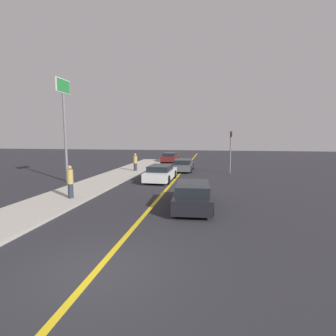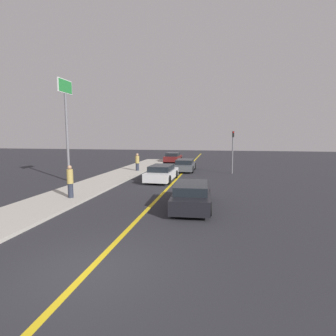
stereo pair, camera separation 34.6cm
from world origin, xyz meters
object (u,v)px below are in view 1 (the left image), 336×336
at_px(pedestrian_mid_group, 135,162).
at_px(roadside_sign, 64,109).
at_px(car_far_distant, 183,165).
at_px(car_ahead_center, 161,173).
at_px(car_parked_left_lot, 170,157).
at_px(car_near_right_lane, 193,195).
at_px(traffic_light, 231,148).
at_px(pedestrian_near_curb, 70,182).

height_order(pedestrian_mid_group, roadside_sign, roadside_sign).
relative_size(car_far_distant, pedestrian_mid_group, 2.69).
xyz_separation_m(car_far_distant, roadside_sign, (-8.37, -7.88, 5.07)).
height_order(car_ahead_center, pedestrian_mid_group, pedestrian_mid_group).
bearing_deg(roadside_sign, car_far_distant, 43.27).
bearing_deg(car_parked_left_lot, pedestrian_mid_group, -98.37).
bearing_deg(car_near_right_lane, traffic_light, 75.11).
xyz_separation_m(pedestrian_near_curb, traffic_light, (9.49, 12.42, 1.42)).
height_order(traffic_light, roadside_sign, roadside_sign).
bearing_deg(car_parked_left_lot, car_far_distant, -72.04).
height_order(car_near_right_lane, car_parked_left_lot, car_parked_left_lot).
xyz_separation_m(car_far_distant, traffic_light, (4.69, -1.14, 1.88)).
bearing_deg(traffic_light, roadside_sign, -152.72).
xyz_separation_m(car_near_right_lane, pedestrian_mid_group, (-6.65, 12.03, 0.39)).
distance_m(car_far_distant, pedestrian_mid_group, 4.92).
bearing_deg(car_near_right_lane, car_far_distant, 95.51).
distance_m(car_far_distant, traffic_light, 5.18).
distance_m(pedestrian_mid_group, roadside_sign, 8.63).
bearing_deg(pedestrian_mid_group, car_near_right_lane, -61.07).
bearing_deg(traffic_light, pedestrian_near_curb, -127.39).
bearing_deg(pedestrian_near_curb, car_near_right_lane, -1.15).
xyz_separation_m(car_far_distant, car_parked_left_lot, (-2.83, 9.22, 0.02)).
xyz_separation_m(pedestrian_near_curb, roadside_sign, (-3.57, 5.69, 4.61)).
relative_size(car_ahead_center, pedestrian_mid_group, 2.75).
relative_size(car_far_distant, traffic_light, 1.15).
bearing_deg(car_ahead_center, car_near_right_lane, -65.65).
distance_m(car_parked_left_lot, traffic_light, 12.94).
bearing_deg(traffic_light, car_ahead_center, -138.42).
bearing_deg(pedestrian_near_curb, pedestrian_mid_group, 89.06).
bearing_deg(roadside_sign, car_parked_left_lot, 72.03).
relative_size(car_near_right_lane, car_ahead_center, 1.02).
distance_m(car_parked_left_lot, pedestrian_mid_group, 11.04).
bearing_deg(roadside_sign, pedestrian_near_curb, -57.88).
relative_size(car_parked_left_lot, pedestrian_mid_group, 2.58).
height_order(car_far_distant, pedestrian_mid_group, pedestrian_mid_group).
relative_size(car_far_distant, roadside_sign, 0.59).
bearing_deg(car_parked_left_lot, pedestrian_near_curb, -94.04).
xyz_separation_m(car_parked_left_lot, pedestrian_mid_group, (-1.78, -10.89, 0.38)).
xyz_separation_m(car_ahead_center, pedestrian_near_curb, (-3.71, -7.28, 0.44)).
bearing_deg(traffic_light, car_far_distant, 166.30).
xyz_separation_m(car_near_right_lane, roadside_sign, (-10.41, 5.82, 5.06)).
bearing_deg(car_far_distant, pedestrian_near_curb, -110.05).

